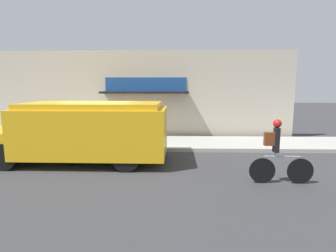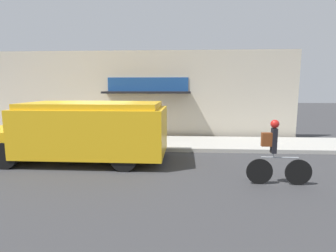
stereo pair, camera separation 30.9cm
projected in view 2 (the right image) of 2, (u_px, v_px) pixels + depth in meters
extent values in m
plane|color=#38383A|center=(103.00, 151.00, 10.74)|extent=(70.00, 70.00, 0.00)
cube|color=#ADAAA3|center=(112.00, 142.00, 12.07)|extent=(28.00, 2.72, 0.16)
cube|color=beige|center=(120.00, 95.00, 13.51)|extent=(17.94, 0.18, 4.43)
cube|color=#1E4C93|center=(148.00, 84.00, 13.24)|extent=(4.09, 0.05, 0.69)
cube|color=black|center=(147.00, 92.00, 12.86)|extent=(4.30, 0.92, 0.10)
cube|color=yellow|center=(94.00, 131.00, 9.13)|extent=(4.94, 2.37, 1.59)
cube|color=yellow|center=(10.00, 140.00, 9.38)|extent=(1.32, 2.16, 0.88)
cube|color=yellow|center=(93.00, 105.00, 9.00)|extent=(4.54, 2.18, 0.19)
cube|color=red|center=(73.00, 123.00, 10.61)|extent=(0.03, 0.44, 0.44)
cylinder|color=black|center=(40.00, 142.00, 10.39)|extent=(0.86, 0.27, 0.86)
cylinder|color=black|center=(5.00, 156.00, 8.39)|extent=(0.86, 0.27, 0.86)
cylinder|color=black|center=(136.00, 144.00, 10.14)|extent=(0.86, 0.27, 0.86)
cylinder|color=black|center=(124.00, 158.00, 8.15)|extent=(0.86, 0.27, 0.86)
cylinder|color=black|center=(298.00, 172.00, 6.98)|extent=(0.70, 0.05, 0.70)
cylinder|color=black|center=(259.00, 172.00, 7.05)|extent=(0.70, 0.05, 0.70)
cylinder|color=#999EA3|center=(280.00, 157.00, 6.95)|extent=(0.97, 0.05, 0.04)
cylinder|color=#999EA3|center=(273.00, 155.00, 6.96)|extent=(0.04, 0.04, 0.12)
cube|color=black|center=(274.00, 141.00, 6.90)|extent=(0.12, 0.20, 0.66)
sphere|color=red|center=(275.00, 124.00, 6.83)|extent=(0.22, 0.22, 0.22)
cube|color=brown|center=(267.00, 140.00, 6.91)|extent=(0.26, 0.14, 0.36)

